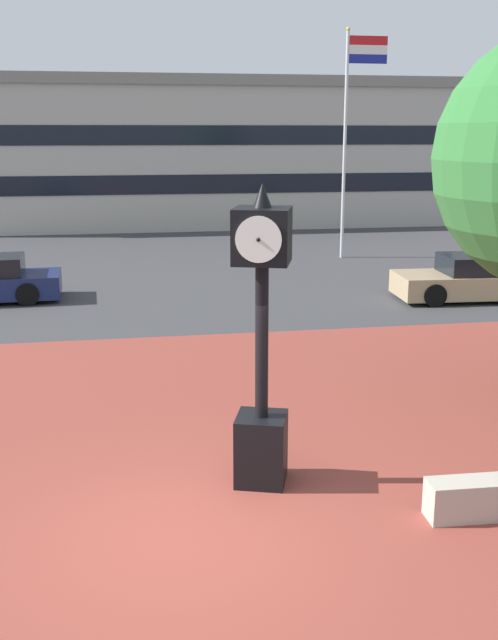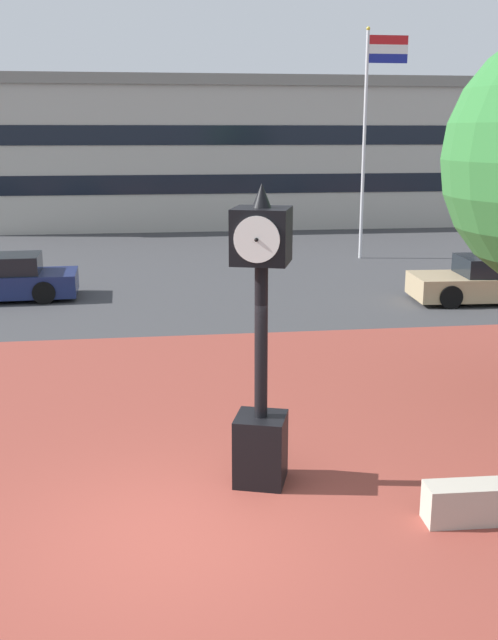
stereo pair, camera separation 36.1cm
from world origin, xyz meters
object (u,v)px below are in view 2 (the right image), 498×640
at_px(street_clock, 261,349).
at_px(civic_building, 225,151).
at_px(flagpole_primary, 369,126).
at_px(car_street_far, 487,281).

distance_m(street_clock, civic_building, 33.78).
xyz_separation_m(street_clock, flagpole_primary, (6.72, 18.10, 3.01)).
xyz_separation_m(car_street_far, flagpole_primary, (-1.31, 7.74, 4.33)).
distance_m(car_street_far, civic_building, 23.98).
distance_m(street_clock, car_street_far, 13.17).
bearing_deg(street_clock, civic_building, 102.90).
bearing_deg(civic_building, car_street_far, -77.81).
relative_size(street_clock, flagpole_primary, 0.49).
height_order(car_street_far, civic_building, civic_building).
relative_size(street_clock, car_street_far, 0.97).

